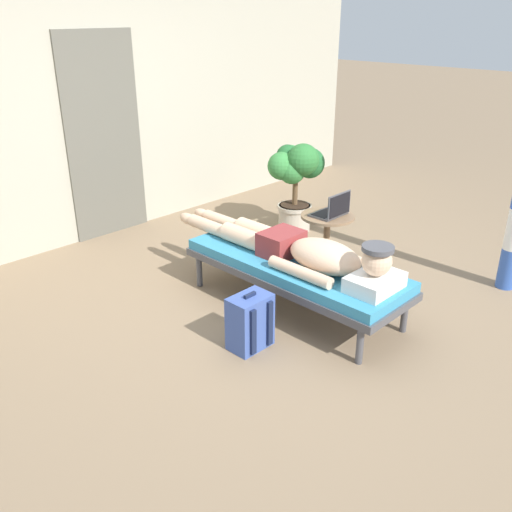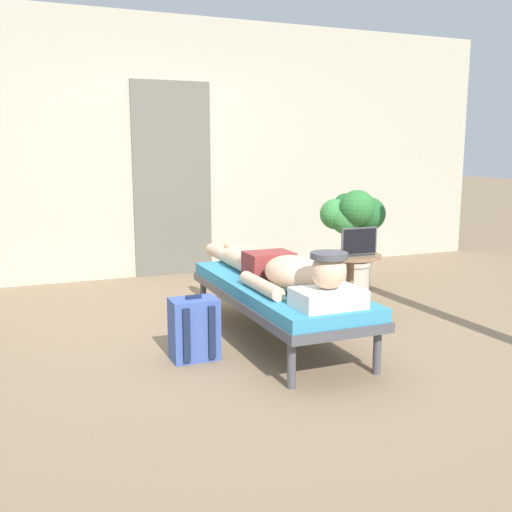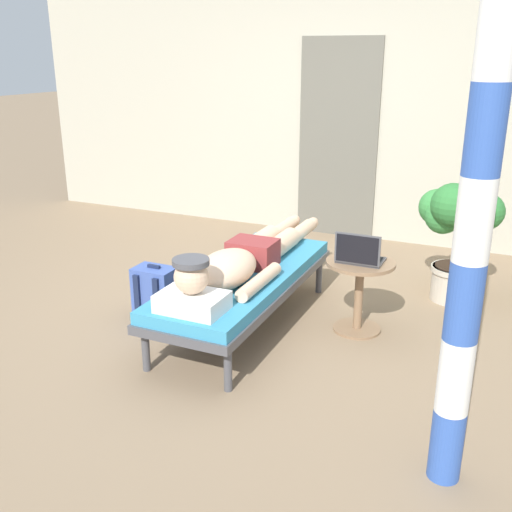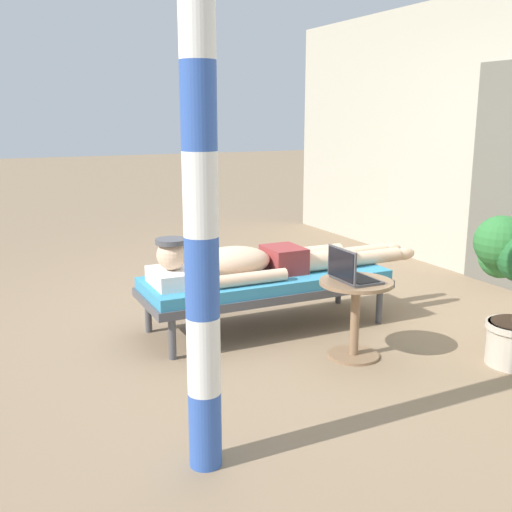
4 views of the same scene
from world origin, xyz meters
name	(u,v)px [view 4 (image 4 of 4)]	position (x,y,z in m)	size (l,w,h in m)	color
ground_plane	(276,324)	(0.00, 0.00, 0.00)	(40.00, 40.00, 0.00)	#8C7256
house_door_panel	(508,177)	(-0.06, 2.38, 1.02)	(0.84, 0.03, 2.04)	#625F54
lounge_chair	(266,283)	(0.04, -0.11, 0.35)	(0.67, 1.86, 0.42)	#4C4C51
person_reclining	(260,261)	(0.04, -0.16, 0.52)	(0.53, 2.17, 0.33)	white
side_table	(355,305)	(0.80, 0.17, 0.36)	(0.48, 0.48, 0.52)	#8C6B4C
laptop	(350,273)	(0.80, 0.11, 0.58)	(0.31, 0.24, 0.23)	#4C4C51
backpack	(215,284)	(-0.62, -0.26, 0.20)	(0.30, 0.26, 0.42)	#3F59A5
porch_post	(200,194)	(1.58, -1.18, 1.25)	(0.15, 0.15, 2.50)	#3359B2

